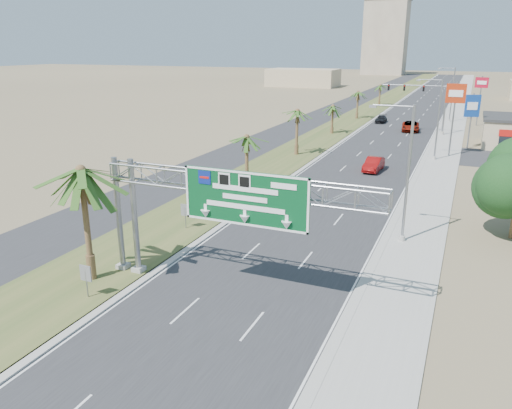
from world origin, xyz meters
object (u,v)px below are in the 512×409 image
object	(u,v)px
sign_gantry	(223,192)
pole_sign_blue	(472,108)
car_left_lane	(278,192)
car_mid_lane	(374,164)
car_far	(381,119)
palm_near	(81,171)
pole_sign_red_far	(481,87)
car_right_lane	(410,126)
pole_sign_red_near	(455,98)
signal_mast	(432,104)

from	to	relation	value
sign_gantry	pole_sign_blue	distance (m)	53.20
car_left_lane	car_mid_lane	world-z (taller)	car_left_lane
car_far	pole_sign_blue	xyz separation A→B (m)	(15.45, -20.16, 4.98)
sign_gantry	pole_sign_blue	size ratio (longest dim) A/B	2.20
palm_near	pole_sign_red_far	bearing A→B (deg)	74.44
car_right_lane	car_far	xyz separation A→B (m)	(-6.26, 8.01, -0.18)
palm_near	car_far	distance (m)	74.29
pole_sign_red_near	signal_mast	bearing A→B (deg)	103.07
car_far	car_left_lane	bearing A→B (deg)	-91.37
sign_gantry	car_far	xyz separation A→B (m)	(-3.20, 71.93, -5.41)
car_mid_lane	pole_sign_red_near	size ratio (longest dim) A/B	0.50
palm_near	car_left_lane	distance (m)	21.39
sign_gantry	car_left_lane	size ratio (longest dim) A/B	3.32
car_right_lane	sign_gantry	bearing A→B (deg)	-98.93
car_left_lane	pole_sign_red_far	distance (m)	59.75
car_mid_lane	car_far	distance (m)	39.15
sign_gantry	pole_sign_red_near	distance (m)	46.37
car_left_lane	pole_sign_red_far	xyz separation A→B (m)	(16.73, 57.04, 6.02)
pole_sign_red_near	car_right_lane	bearing A→B (deg)	110.73
pole_sign_red_far	car_left_lane	bearing A→B (deg)	-106.34
palm_near	car_mid_lane	bearing A→B (deg)	73.06
pole_sign_blue	sign_gantry	bearing A→B (deg)	-103.31
palm_near	car_mid_lane	size ratio (longest dim) A/B	1.76
car_mid_lane	car_far	bearing A→B (deg)	101.05
car_far	car_right_lane	bearing A→B (deg)	-53.12
sign_gantry	pole_sign_red_far	bearing A→B (deg)	79.95
car_left_lane	car_far	xyz separation A→B (m)	(0.22, 53.90, -0.21)
sign_gantry	signal_mast	xyz separation A→B (m)	(6.23, 62.05, -1.21)
car_far	pole_sign_red_far	xyz separation A→B (m)	(16.51, 3.15, 6.24)
car_far	pole_sign_blue	size ratio (longest dim) A/B	0.59
car_right_lane	pole_sign_red_near	size ratio (longest dim) A/B	0.63
car_mid_lane	pole_sign_blue	world-z (taller)	pole_sign_blue
signal_mast	car_right_lane	bearing A→B (deg)	149.40
car_left_lane	pole_sign_blue	size ratio (longest dim) A/B	0.66
car_left_lane	car_right_lane	bearing A→B (deg)	84.59
car_left_lane	pole_sign_red_far	world-z (taller)	pole_sign_red_far
pole_sign_red_near	pole_sign_red_far	world-z (taller)	pole_sign_red_near
sign_gantry	car_right_lane	bearing A→B (deg)	87.26
car_right_lane	car_mid_lane	bearing A→B (deg)	-97.12
car_far	pole_sign_red_far	world-z (taller)	pole_sign_red_far
sign_gantry	car_left_lane	xyz separation A→B (m)	(-3.42, 18.03, -5.20)
car_right_lane	signal_mast	bearing A→B (deg)	-36.79
signal_mast	car_right_lane	xyz separation A→B (m)	(-3.17, 1.88, -4.03)
car_mid_lane	sign_gantry	bearing A→B (deg)	-91.82
palm_near	pole_sign_red_far	size ratio (longest dim) A/B	0.96
car_left_lane	car_right_lane	distance (m)	46.34
pole_sign_red_near	car_far	bearing A→B (deg)	116.54
car_mid_lane	car_left_lane	bearing A→B (deg)	-108.91
sign_gantry	car_far	distance (m)	72.20
car_left_lane	signal_mast	bearing A→B (deg)	80.26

